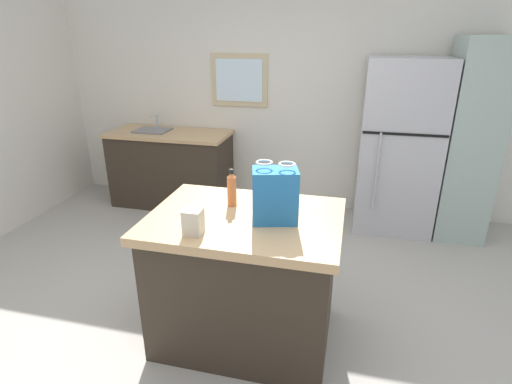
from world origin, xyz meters
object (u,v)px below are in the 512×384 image
Objects in this scene: kitchen_island at (246,278)px; tall_cabinet at (470,142)px; refrigerator at (399,147)px; shopping_bag at (275,195)px; small_box at (193,222)px; bottle at (232,189)px.

kitchen_island is 0.61× the size of tall_cabinet.
kitchen_island is 0.68× the size of refrigerator.
shopping_bag is 2.50× the size of small_box.
tall_cabinet is 13.21× the size of small_box.
small_box is at bearing -119.14° from refrigerator.
kitchen_island is at bearing 53.27° from small_box.
kitchen_island is at bearing -48.65° from bottle.
kitchen_island is at bearing -130.27° from tall_cabinet.
kitchen_island is 0.61m from bottle.
refrigerator is 2.31m from bottle.
kitchen_island is 3.24× the size of shopping_bag.
small_box reaches higher than kitchen_island.
kitchen_island is 0.66m from shopping_bag.
refrigerator is 0.67m from tall_cabinet.
tall_cabinet is at bearing 50.16° from small_box.
refrigerator is 11.91× the size of small_box.
bottle is at bearing 131.35° from kitchen_island.
tall_cabinet reaches higher than shopping_bag.
kitchen_island is 8.12× the size of small_box.
small_box is at bearing -145.96° from shopping_bag.
kitchen_island is 0.66m from small_box.
tall_cabinet is at bearing 0.02° from refrigerator.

